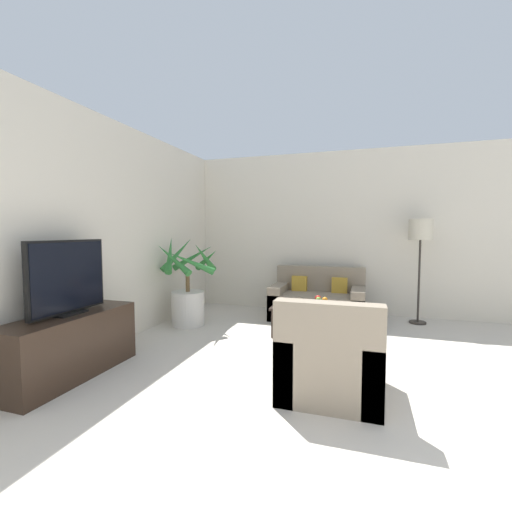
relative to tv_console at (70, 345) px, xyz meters
The scene contains 14 objects.
wall_back 4.64m from the tv_console, 49.47° to the left, with size 7.99×0.06×2.70m.
wall_left 1.22m from the tv_console, 117.01° to the left, with size 0.06×7.30×2.70m.
tv_console is the anchor object (origin of this frame).
television 0.65m from the tv_console, ahead, with size 0.18×0.83×0.69m.
potted_palm 1.95m from the tv_console, 84.74° to the left, with size 0.88×0.97×1.31m.
sofa_loveseat 3.48m from the tv_console, 56.24° to the left, with size 1.42×0.79×0.80m.
floor_lamp 4.69m from the tv_console, 42.00° to the left, with size 0.33×0.33×1.55m.
coffee_table 2.77m from the tv_console, 44.33° to the left, with size 1.01×0.52×0.39m.
fruit_bowl 2.90m from the tv_console, 43.69° to the left, with size 0.21×0.21×0.06m.
apple_red 2.89m from the tv_console, 44.82° to the left, with size 0.08×0.08×0.08m.
apple_green 2.85m from the tv_console, 43.36° to the left, with size 0.08×0.08×0.08m.
orange_fruit 2.93m from the tv_console, 42.74° to the left, with size 0.07×0.07×0.07m.
armchair 2.40m from the tv_console, ahead, with size 0.82×0.79×0.84m.
ottoman 2.57m from the tv_console, 26.49° to the left, with size 0.55×0.45×0.38m.
Camera 1 is at (-0.32, -0.17, 1.37)m, focal length 24.00 mm.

